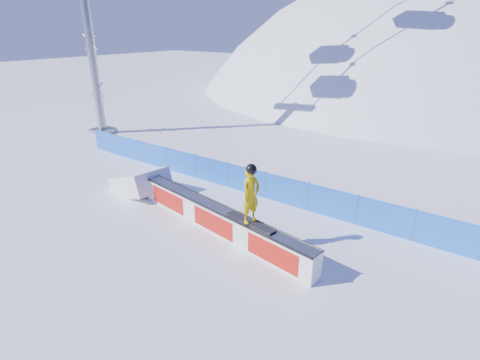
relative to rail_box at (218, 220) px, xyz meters
The scene contains 6 objects.
ground 1.66m from the rail_box, 138.23° to the right, with size 160.00×160.00×0.00m, color white.
snow_hill 44.95m from the rail_box, 91.65° to the left, with size 64.00×64.00×64.00m.
safety_fence 3.65m from the rail_box, 108.87° to the left, with size 22.05×0.05×1.30m.
rail_box is the anchor object (origin of this frame).
snow_ramp 5.27m from the rail_box, behind, with size 2.60×1.74×0.98m, color white, non-canonical shape.
snowboarder 2.18m from the rail_box, ahead, with size 1.97×0.77×2.02m.
Camera 1 is at (8.73, -8.10, 6.92)m, focal length 28.00 mm.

